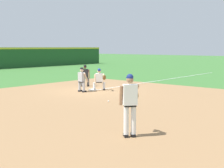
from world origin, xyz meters
TOP-DOWN VIEW (x-y plane):
  - ground_plane at (0.00, 0.00)m, footprint 160.00×160.00m
  - infield_dirt_patch at (-3.16, -3.84)m, footprint 18.00×18.00m
  - foul_line_stripe at (8.85, 0.00)m, footprint 17.70×0.10m
  - first_base_bag at (0.00, 0.00)m, footprint 0.38×0.38m
  - baseball at (-2.29, -3.33)m, footprint 0.07×0.07m
  - pitcher at (-6.28, -7.66)m, footprint 0.85×0.54m
  - first_baseman at (0.40, -0.25)m, footprint 0.71×1.09m
  - baserunner at (-0.75, 0.10)m, footprint 0.49×0.63m
  - umpire at (1.23, 1.84)m, footprint 0.68×0.66m

SIDE VIEW (x-z plane):
  - ground_plane at x=0.00m, z-range 0.00..0.00m
  - infield_dirt_patch at x=-3.16m, z-range 0.00..0.01m
  - foul_line_stripe at x=8.85m, z-range 0.01..0.01m
  - baseball at x=-2.29m, z-range 0.00..0.07m
  - first_base_bag at x=0.00m, z-range 0.00..0.09m
  - first_baseman at x=0.40m, z-range 0.06..1.40m
  - baserunner at x=-0.75m, z-range 0.06..1.52m
  - umpire at x=1.23m, z-range 0.06..1.52m
  - pitcher at x=-6.28m, z-range 0.13..1.99m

